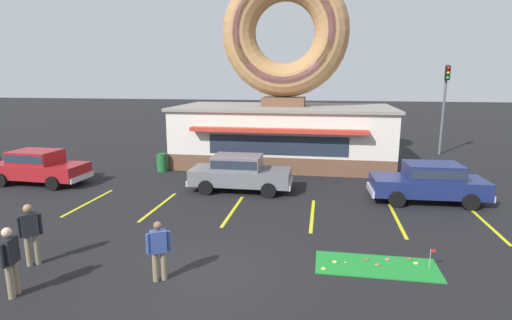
# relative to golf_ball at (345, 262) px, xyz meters

# --- Properties ---
(ground_plane) EXTENTS (160.00, 160.00, 0.00)m
(ground_plane) POSITION_rel_golf_ball_xyz_m (-3.69, -1.16, -0.05)
(ground_plane) COLOR black
(donut_shop_building) EXTENTS (12.30, 6.75, 10.96)m
(donut_shop_building) POSITION_rel_golf_ball_xyz_m (-3.02, 12.78, 3.69)
(donut_shop_building) COLOR brown
(donut_shop_building) RESTS_ON ground
(putting_mat) EXTENTS (3.22, 1.36, 0.03)m
(putting_mat) POSITION_rel_golf_ball_xyz_m (0.81, -0.01, -0.04)
(putting_mat) COLOR #1E842D
(putting_mat) RESTS_ON ground
(mini_donut_near_left) EXTENTS (0.13, 0.13, 0.04)m
(mini_donut_near_left) POSITION_rel_golf_ball_xyz_m (0.84, 0.00, -0.00)
(mini_donut_near_left) COLOR #A5724C
(mini_donut_near_left) RESTS_ON putting_mat
(mini_donut_near_right) EXTENTS (0.13, 0.13, 0.04)m
(mini_donut_near_right) POSITION_rel_golf_ball_xyz_m (0.57, 0.29, -0.00)
(mini_donut_near_right) COLOR brown
(mini_donut_near_right) RESTS_ON putting_mat
(mini_donut_mid_left) EXTENTS (0.13, 0.13, 0.04)m
(mini_donut_mid_left) POSITION_rel_golf_ball_xyz_m (1.78, 0.53, -0.00)
(mini_donut_mid_left) COLOR brown
(mini_donut_mid_left) RESTS_ON putting_mat
(mini_donut_mid_centre) EXTENTS (0.13, 0.13, 0.04)m
(mini_donut_mid_centre) POSITION_rel_golf_ball_xyz_m (1.15, 0.39, -0.00)
(mini_donut_mid_centre) COLOR #D8667F
(mini_donut_mid_centre) RESTS_ON putting_mat
(mini_donut_mid_right) EXTENTS (0.13, 0.13, 0.04)m
(mini_donut_mid_right) POSITION_rel_golf_ball_xyz_m (-0.58, -0.46, -0.00)
(mini_donut_mid_right) COLOR #E5C666
(mini_donut_mid_right) RESTS_ON putting_mat
(mini_donut_far_left) EXTENTS (0.13, 0.13, 0.04)m
(mini_donut_far_left) POSITION_rel_golf_ball_xyz_m (-0.28, -0.01, -0.00)
(mini_donut_far_left) COLOR #E5C666
(mini_donut_far_left) RESTS_ON putting_mat
(mini_donut_far_centre) EXTENTS (0.13, 0.13, 0.04)m
(mini_donut_far_centre) POSITION_rel_golf_ball_xyz_m (1.88, 0.28, -0.00)
(mini_donut_far_centre) COLOR #E5C666
(mini_donut_far_centre) RESTS_ON putting_mat
(golf_ball) EXTENTS (0.04, 0.04, 0.04)m
(golf_ball) POSITION_rel_golf_ball_xyz_m (0.00, 0.00, 0.00)
(golf_ball) COLOR white
(golf_ball) RESTS_ON putting_mat
(putting_flag_pin) EXTENTS (0.13, 0.01, 0.55)m
(putting_flag_pin) POSITION_rel_golf_ball_xyz_m (2.21, 0.07, 0.39)
(putting_flag_pin) COLOR silver
(putting_flag_pin) RESTS_ON putting_mat
(car_grey) EXTENTS (4.57, 2.00, 1.60)m
(car_grey) POSITION_rel_golf_ball_xyz_m (-4.33, 6.58, 0.82)
(car_grey) COLOR slate
(car_grey) RESTS_ON ground
(car_navy) EXTENTS (4.63, 2.12, 1.60)m
(car_navy) POSITION_rel_golf_ball_xyz_m (3.58, 6.25, 0.82)
(car_navy) COLOR navy
(car_navy) RESTS_ON ground
(car_red) EXTENTS (4.62, 2.11, 1.60)m
(car_red) POSITION_rel_golf_ball_xyz_m (-13.99, 6.15, 0.82)
(car_red) COLOR maroon
(car_red) RESTS_ON ground
(pedestrian_blue_sweater_man) EXTENTS (0.47, 0.43, 1.71)m
(pedestrian_blue_sweater_man) POSITION_rel_golf_ball_xyz_m (-8.32, -1.45, 0.90)
(pedestrian_blue_sweater_man) COLOR #7F7056
(pedestrian_blue_sweater_man) RESTS_ON ground
(pedestrian_hooded_kid) EXTENTS (0.28, 0.59, 1.68)m
(pedestrian_hooded_kid) POSITION_rel_golf_ball_xyz_m (-7.65, -2.93, 0.88)
(pedestrian_hooded_kid) COLOR #7F7056
(pedestrian_hooded_kid) RESTS_ON ground
(pedestrian_leather_jacket_man) EXTENTS (0.52, 0.41, 1.55)m
(pedestrian_leather_jacket_man) POSITION_rel_golf_ball_xyz_m (-4.61, -1.67, 0.80)
(pedestrian_leather_jacket_man) COLOR #7F7056
(pedestrian_leather_jacket_man) RESTS_ON ground
(trash_bin) EXTENTS (0.57, 0.57, 0.97)m
(trash_bin) POSITION_rel_golf_ball_xyz_m (-9.23, 9.55, 0.45)
(trash_bin) COLOR #1E662D
(trash_bin) RESTS_ON ground
(traffic_light_pole) EXTENTS (0.28, 0.47, 5.80)m
(traffic_light_pole) POSITION_rel_golf_ball_xyz_m (6.88, 17.16, 3.66)
(traffic_light_pole) COLOR #595B60
(traffic_light_pole) RESTS_ON ground
(parking_stripe_far_left) EXTENTS (0.12, 3.60, 0.01)m
(parking_stripe_far_left) POSITION_rel_golf_ball_xyz_m (-10.01, 3.84, -0.05)
(parking_stripe_far_left) COLOR yellow
(parking_stripe_far_left) RESTS_ON ground
(parking_stripe_left) EXTENTS (0.12, 3.60, 0.01)m
(parking_stripe_left) POSITION_rel_golf_ball_xyz_m (-7.01, 3.84, -0.05)
(parking_stripe_left) COLOR yellow
(parking_stripe_left) RESTS_ON ground
(parking_stripe_mid_left) EXTENTS (0.12, 3.60, 0.01)m
(parking_stripe_mid_left) POSITION_rel_golf_ball_xyz_m (-4.01, 3.84, -0.05)
(parking_stripe_mid_left) COLOR yellow
(parking_stripe_mid_left) RESTS_ON ground
(parking_stripe_centre) EXTENTS (0.12, 3.60, 0.01)m
(parking_stripe_centre) POSITION_rel_golf_ball_xyz_m (-1.01, 3.84, -0.05)
(parking_stripe_centre) COLOR yellow
(parking_stripe_centre) RESTS_ON ground
(parking_stripe_mid_right) EXTENTS (0.12, 3.60, 0.01)m
(parking_stripe_mid_right) POSITION_rel_golf_ball_xyz_m (1.99, 3.84, -0.05)
(parking_stripe_mid_right) COLOR yellow
(parking_stripe_mid_right) RESTS_ON ground
(parking_stripe_right) EXTENTS (0.12, 3.60, 0.01)m
(parking_stripe_right) POSITION_rel_golf_ball_xyz_m (4.99, 3.84, -0.05)
(parking_stripe_right) COLOR yellow
(parking_stripe_right) RESTS_ON ground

